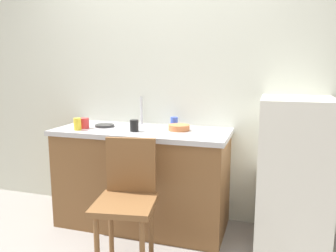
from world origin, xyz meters
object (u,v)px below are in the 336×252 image
(terracotta_bowl, at_px, (179,128))
(cup_black, at_px, (134,126))
(cup_red, at_px, (84,123))
(cup_yellow, at_px, (77,124))
(cup_blue, at_px, (174,122))
(refrigerator, at_px, (294,174))
(chair, at_px, (127,197))
(hotplate, at_px, (105,126))

(terracotta_bowl, distance_m, cup_black, 0.37)
(cup_red, bearing_deg, cup_yellow, -97.40)
(cup_blue, bearing_deg, cup_red, -159.35)
(refrigerator, xyz_separation_m, cup_red, (-1.73, -0.11, 0.32))
(cup_red, relative_size, cup_black, 0.93)
(cup_black, distance_m, cup_blue, 0.38)
(refrigerator, distance_m, chair, 1.27)
(chair, distance_m, terracotta_bowl, 0.78)
(hotplate, relative_size, cup_black, 1.77)
(terracotta_bowl, bearing_deg, chair, -106.01)
(cup_black, height_order, cup_blue, cup_black)
(hotplate, xyz_separation_m, cup_blue, (0.60, 0.15, 0.04))
(chair, xyz_separation_m, cup_yellow, (-0.63, 0.42, 0.41))
(terracotta_bowl, height_order, cup_red, cup_red)
(hotplate, relative_size, cup_red, 1.91)
(chair, height_order, cup_yellow, cup_yellow)
(refrigerator, distance_m, cup_yellow, 1.78)
(refrigerator, bearing_deg, cup_blue, 170.52)
(chair, xyz_separation_m, terracotta_bowl, (0.19, 0.66, 0.38))
(cup_blue, bearing_deg, refrigerator, -9.48)
(chair, relative_size, cup_red, 10.02)
(cup_blue, bearing_deg, cup_black, -133.98)
(terracotta_bowl, distance_m, cup_blue, 0.15)
(cup_black, bearing_deg, cup_red, -179.65)
(chair, bearing_deg, cup_yellow, 137.17)
(cup_red, xyz_separation_m, cup_yellow, (-0.01, -0.09, 0.01))
(terracotta_bowl, bearing_deg, cup_blue, 122.79)
(chair, bearing_deg, cup_red, 131.51)
(refrigerator, bearing_deg, cup_yellow, -173.58)
(hotplate, relative_size, cup_yellow, 1.66)
(cup_yellow, height_order, cup_blue, cup_yellow)
(terracotta_bowl, xyz_separation_m, cup_red, (-0.81, -0.15, 0.02))
(hotplate, xyz_separation_m, cup_black, (0.34, -0.12, 0.04))
(chair, relative_size, cup_yellow, 8.70)
(terracotta_bowl, relative_size, cup_blue, 1.95)
(chair, relative_size, terracotta_bowl, 4.96)
(hotplate, bearing_deg, chair, -51.92)
(chair, relative_size, cup_blue, 9.67)
(refrigerator, bearing_deg, cup_black, -175.19)
(cup_red, distance_m, cup_blue, 0.78)
(chair, height_order, cup_black, cup_black)
(cup_yellow, xyz_separation_m, cup_blue, (0.74, 0.36, -0.01))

